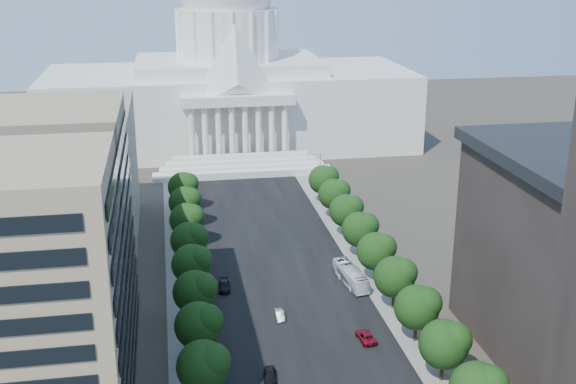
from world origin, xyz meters
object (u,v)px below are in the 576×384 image
car_dark_b (224,286)px  car_red (366,337)px  city_bus (351,276)px  car_silver (280,315)px  car_dark_a (270,376)px

car_dark_b → car_red: bearing=-42.9°
city_bus → car_dark_b: bearing=168.4°
car_silver → city_bus: (16.03, 11.63, 1.08)m
city_bus → car_silver: bearing=-152.0°
car_dark_a → city_bus: 37.14m
car_red → city_bus: (3.03, 21.77, 1.03)m
car_red → car_dark_b: car_dark_b is taller
car_silver → car_dark_b: size_ratio=0.77×
car_dark_a → car_red: car_dark_a is taller
car_silver → city_bus: city_bus is taller
car_silver → city_bus: 19.83m
car_dark_a → city_bus: size_ratio=0.38×
car_red → car_dark_b: (-21.70, 23.38, 0.04)m
car_silver → car_dark_b: bearing=122.9°
car_dark_a → city_bus: city_bus is taller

